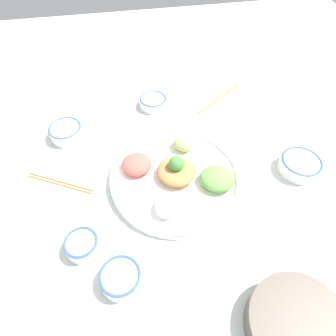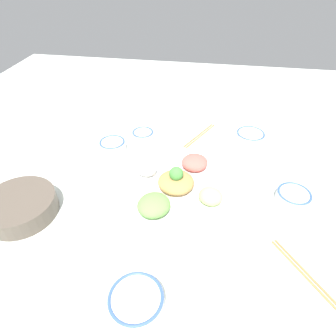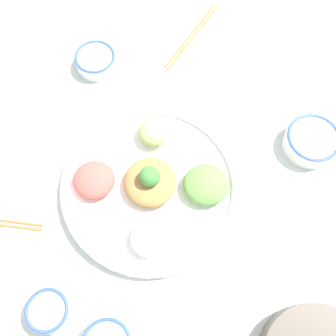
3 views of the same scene
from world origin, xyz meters
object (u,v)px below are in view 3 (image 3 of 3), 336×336
rice_bowl_plain (96,60)px  serving_spoon_extra (320,256)px  salad_platter (151,185)px  chopsticks_pair_near (192,35)px  sauce_bowl_red (311,141)px  sauce_bowl_far (49,311)px

rice_bowl_plain → serving_spoon_extra: bearing=-65.3°
rice_bowl_plain → salad_platter: bearing=-87.8°
salad_platter → chopsticks_pair_near: bearing=55.5°
sauce_bowl_red → chopsticks_pair_near: 0.41m
rice_bowl_plain → sauce_bowl_far: 0.58m
sauce_bowl_far → serving_spoon_extra: 0.55m
sauce_bowl_red → serving_spoon_extra: size_ratio=0.87×
rice_bowl_plain → serving_spoon_extra: rice_bowl_plain is taller
salad_platter → sauce_bowl_far: bearing=-148.1°
rice_bowl_plain → sauce_bowl_far: size_ratio=1.20×
sauce_bowl_red → chopsticks_pair_near: size_ratio=0.57×
salad_platter → rice_bowl_plain: bearing=92.2°
salad_platter → serving_spoon_extra: 0.38m
rice_bowl_plain → sauce_bowl_far: sauce_bowl_far is taller
salad_platter → sauce_bowl_far: 0.32m
serving_spoon_extra → sauce_bowl_red: bearing=90.5°
rice_bowl_plain → serving_spoon_extra: 0.68m
salad_platter → sauce_bowl_red: size_ratio=3.26×
sauce_bowl_red → rice_bowl_plain: (-0.38, 0.39, -0.00)m
sauce_bowl_far → serving_spoon_extra: size_ratio=0.61×
sauce_bowl_red → sauce_bowl_far: 0.65m
salad_platter → serving_spoon_extra: size_ratio=2.85×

